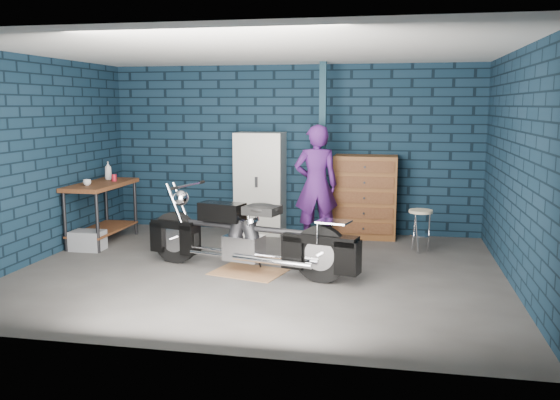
# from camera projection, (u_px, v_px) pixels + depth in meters

# --- Properties ---
(ground) EXTENTS (6.00, 6.00, 0.00)m
(ground) POSITION_uv_depth(u_px,v_px,m) (258.00, 272.00, 7.41)
(ground) COLOR #4F4D4A
(ground) RESTS_ON ground
(room_walls) EXTENTS (6.02, 5.01, 2.71)m
(room_walls) POSITION_uv_depth(u_px,v_px,m) (267.00, 117.00, 7.65)
(room_walls) COLOR #0F2332
(room_walls) RESTS_ON ground
(support_post) EXTENTS (0.10, 0.10, 2.70)m
(support_post) POSITION_uv_depth(u_px,v_px,m) (322.00, 152.00, 8.98)
(support_post) COLOR #122D3A
(support_post) RESTS_ON ground
(workbench) EXTENTS (0.60, 1.40, 0.91)m
(workbench) POSITION_uv_depth(u_px,v_px,m) (102.00, 213.00, 8.93)
(workbench) COLOR brown
(workbench) RESTS_ON ground
(drip_mat) EXTENTS (0.99, 0.84, 0.01)m
(drip_mat) POSITION_uv_depth(u_px,v_px,m) (248.00, 272.00, 7.38)
(drip_mat) COLOR olive
(drip_mat) RESTS_ON ground
(motorcycle) EXTENTS (2.51, 1.24, 1.07)m
(motorcycle) POSITION_uv_depth(u_px,v_px,m) (248.00, 230.00, 7.30)
(motorcycle) COLOR black
(motorcycle) RESTS_ON ground
(person) EXTENTS (0.73, 0.57, 1.78)m
(person) POSITION_uv_depth(u_px,v_px,m) (316.00, 185.00, 8.77)
(person) COLOR #4C1C6A
(person) RESTS_ON ground
(storage_bin) EXTENTS (0.45, 0.32, 0.28)m
(storage_bin) POSITION_uv_depth(u_px,v_px,m) (88.00, 240.00, 8.49)
(storage_bin) COLOR gray
(storage_bin) RESTS_ON ground
(locker) EXTENTS (0.76, 0.54, 1.63)m
(locker) POSITION_uv_depth(u_px,v_px,m) (260.00, 183.00, 9.54)
(locker) COLOR beige
(locker) RESTS_ON ground
(tool_chest) EXTENTS (0.97, 0.54, 1.29)m
(tool_chest) POSITION_uv_depth(u_px,v_px,m) (365.00, 197.00, 9.25)
(tool_chest) COLOR brown
(tool_chest) RESTS_ON ground
(shop_stool) EXTENTS (0.37, 0.37, 0.60)m
(shop_stool) POSITION_uv_depth(u_px,v_px,m) (420.00, 231.00, 8.36)
(shop_stool) COLOR #C1B492
(shop_stool) RESTS_ON ground
(cup_a) EXTENTS (0.13, 0.13, 0.09)m
(cup_a) POSITION_uv_depth(u_px,v_px,m) (87.00, 182.00, 8.56)
(cup_a) COLOR #C1B492
(cup_a) RESTS_ON workbench
(mug_red) EXTENTS (0.09, 0.09, 0.10)m
(mug_red) POSITION_uv_depth(u_px,v_px,m) (114.00, 178.00, 9.04)
(mug_red) COLOR #A51625
(mug_red) RESTS_ON workbench
(bottle) EXTENTS (0.14, 0.14, 0.28)m
(bottle) POSITION_uv_depth(u_px,v_px,m) (108.00, 170.00, 9.23)
(bottle) COLOR gray
(bottle) RESTS_ON workbench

